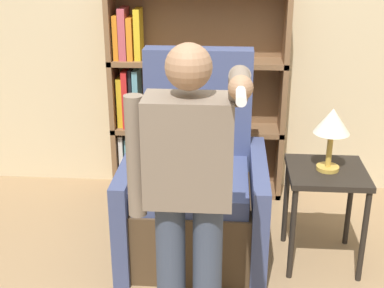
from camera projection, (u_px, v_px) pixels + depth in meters
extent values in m
cube|color=beige|center=(230.00, 20.00, 4.16)|extent=(8.00, 0.06, 2.80)
cube|color=brown|center=(114.00, 95.00, 4.27)|extent=(0.04, 0.28, 1.65)
cube|color=brown|center=(283.00, 98.00, 4.18)|extent=(0.04, 0.28, 1.65)
cube|color=brown|center=(199.00, 92.00, 4.35)|extent=(1.38, 0.01, 1.65)
cube|color=brown|center=(197.00, 188.00, 4.52)|extent=(1.38, 0.28, 0.04)
cube|color=brown|center=(197.00, 129.00, 4.32)|extent=(1.38, 0.28, 0.04)
cube|color=brown|center=(198.00, 62.00, 4.12)|extent=(1.38, 0.28, 0.04)
cube|color=white|center=(123.00, 159.00, 4.47)|extent=(0.03, 0.19, 0.46)
cube|color=#5B99A8|center=(128.00, 161.00, 4.48)|extent=(0.03, 0.15, 0.42)
cube|color=#5B99A8|center=(133.00, 159.00, 4.47)|extent=(0.04, 0.17, 0.46)
cube|color=#9E7A47|center=(138.00, 162.00, 4.47)|extent=(0.03, 0.18, 0.41)
cube|color=gold|center=(121.00, 101.00, 4.29)|extent=(0.05, 0.15, 0.40)
cube|color=red|center=(127.00, 98.00, 4.27)|extent=(0.04, 0.22, 0.46)
cube|color=black|center=(132.00, 98.00, 4.27)|extent=(0.02, 0.16, 0.47)
cube|color=#5B99A8|center=(137.00, 98.00, 4.26)|extent=(0.04, 0.21, 0.47)
cube|color=orange|center=(117.00, 37.00, 4.09)|extent=(0.04, 0.19, 0.34)
cube|color=#BC4C56|center=(124.00, 33.00, 4.08)|extent=(0.06, 0.21, 0.39)
cube|color=orange|center=(131.00, 38.00, 4.09)|extent=(0.04, 0.20, 0.32)
cube|color=gold|center=(139.00, 34.00, 4.07)|extent=(0.05, 0.19, 0.38)
cube|color=#4C3823|center=(194.00, 221.00, 3.58)|extent=(0.73, 0.84, 0.47)
cube|color=#3D4770|center=(194.00, 184.00, 3.44)|extent=(0.69, 0.72, 0.12)
cube|color=#3D4770|center=(198.00, 125.00, 3.73)|extent=(0.73, 0.16, 1.09)
cube|color=#3D4770|center=(132.00, 205.00, 3.57)|extent=(0.10, 0.92, 0.67)
cube|color=#3D4770|center=(257.00, 209.00, 3.52)|extent=(0.10, 0.92, 0.67)
cylinder|color=#384256|center=(171.00, 271.00, 2.75)|extent=(0.15, 0.15, 0.82)
cylinder|color=#384256|center=(207.00, 273.00, 2.74)|extent=(0.15, 0.15, 0.82)
cube|color=#756656|center=(189.00, 151.00, 2.50)|extent=(0.42, 0.24, 0.53)
sphere|color=#997051|center=(189.00, 67.00, 2.35)|extent=(0.21, 0.21, 0.21)
cylinder|color=#756656|center=(136.00, 157.00, 2.53)|extent=(0.09, 0.09, 0.61)
cylinder|color=#756656|center=(239.00, 87.00, 2.25)|extent=(0.09, 0.28, 0.23)
cylinder|color=#756656|center=(240.00, 81.00, 1.99)|extent=(0.08, 0.27, 0.10)
sphere|color=#997051|center=(241.00, 88.00, 1.86)|extent=(0.09, 0.09, 0.09)
cylinder|color=white|center=(241.00, 95.00, 1.77)|extent=(0.04, 0.15, 0.04)
cube|color=black|center=(327.00, 172.00, 3.34)|extent=(0.49, 0.49, 0.04)
cylinder|color=black|center=(292.00, 234.00, 3.28)|extent=(0.04, 0.04, 0.62)
cylinder|color=black|center=(364.00, 237.00, 3.25)|extent=(0.04, 0.04, 0.62)
cylinder|color=black|center=(286.00, 202.00, 3.67)|extent=(0.04, 0.04, 0.62)
cylinder|color=black|center=(349.00, 204.00, 3.64)|extent=(0.04, 0.04, 0.62)
cylinder|color=gold|center=(328.00, 168.00, 3.33)|extent=(0.14, 0.14, 0.02)
cylinder|color=gold|center=(329.00, 150.00, 3.28)|extent=(0.04, 0.04, 0.22)
cone|color=beige|center=(332.00, 121.00, 3.21)|extent=(0.22, 0.22, 0.16)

